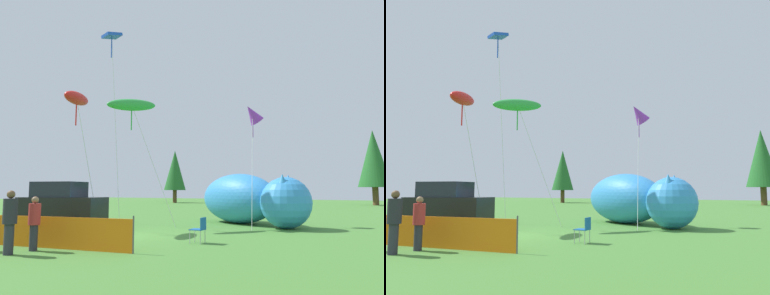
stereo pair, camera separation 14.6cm
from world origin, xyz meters
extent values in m
plane|color=#477F33|center=(0.00, 0.00, 0.00)|extent=(120.00, 120.00, 0.00)
cube|color=black|center=(-4.14, 0.90, 0.89)|extent=(4.33, 2.53, 1.25)
cube|color=#1E232D|center=(-4.34, 0.86, 1.89)|extent=(2.51, 2.03, 0.75)
cylinder|color=black|center=(-3.08, 2.00, 0.31)|extent=(0.66, 0.37, 0.63)
cylinder|color=black|center=(-2.74, 0.32, 0.31)|extent=(0.66, 0.37, 0.63)
cylinder|color=black|center=(-5.55, 1.49, 0.31)|extent=(0.66, 0.37, 0.63)
cylinder|color=black|center=(-5.20, -0.19, 0.31)|extent=(0.66, 0.37, 0.63)
cube|color=#1959A5|center=(3.85, -0.54, 0.48)|extent=(0.48, 0.48, 0.03)
cube|color=#1959A5|center=(4.07, -0.54, 0.69)|extent=(0.03, 0.45, 0.43)
cylinder|color=#A5A5AD|center=(3.65, -0.74, 0.24)|extent=(0.02, 0.02, 0.48)
cylinder|color=#A5A5AD|center=(3.64, -0.34, 0.24)|extent=(0.02, 0.02, 0.48)
cylinder|color=#A5A5AD|center=(4.05, -0.74, 0.24)|extent=(0.02, 0.02, 0.48)
cylinder|color=#A5A5AD|center=(4.05, -0.33, 0.24)|extent=(0.02, 0.02, 0.48)
ellipsoid|color=#338CD8|center=(2.49, 7.59, 1.39)|extent=(6.20, 5.25, 2.77)
ellipsoid|color=white|center=(2.49, 7.59, 0.76)|extent=(4.12, 3.62, 1.25)
sphere|color=#338CD8|center=(5.58, 5.72, 1.25)|extent=(2.49, 2.49, 2.49)
cone|color=#338CD8|center=(5.58, 6.35, 2.24)|extent=(0.70, 0.70, 0.75)
cone|color=#338CD8|center=(5.58, 5.10, 2.24)|extent=(0.70, 0.70, 0.75)
cube|color=orange|center=(-1.23, -3.87, 0.50)|extent=(8.65, 1.06, 1.01)
cylinder|color=#4C4C51|center=(3.10, -3.36, 0.55)|extent=(0.05, 0.05, 1.11)
cylinder|color=#2D2D38|center=(0.03, -4.32, 0.40)|extent=(0.25, 0.25, 0.79)
cylinder|color=#B72D2D|center=(0.03, -4.32, 1.12)|extent=(0.36, 0.36, 0.66)
sphere|color=#8C6647|center=(0.03, -4.32, 1.56)|extent=(0.21, 0.21, 0.21)
cylinder|color=#2D2D38|center=(-0.04, -5.14, 0.44)|extent=(0.28, 0.28, 0.88)
cylinder|color=#26262D|center=(-0.04, -5.14, 1.25)|extent=(0.40, 0.40, 0.74)
sphere|color=brown|center=(-0.04, -5.14, 1.74)|extent=(0.24, 0.24, 0.24)
cylinder|color=silver|center=(-3.16, 1.50, 3.09)|extent=(0.45, 2.29, 6.19)
ellipsoid|color=red|center=(-2.95, 0.37, 6.18)|extent=(1.35, 2.42, 0.80)
cylinder|color=red|center=(-2.95, 0.37, 5.48)|extent=(0.06, 0.06, 1.20)
cylinder|color=silver|center=(3.96, 5.60, 3.01)|extent=(0.71, 2.64, 6.03)
cone|color=purple|center=(3.61, 6.91, 6.02)|extent=(1.44, 1.45, 1.29)
cylinder|color=purple|center=(3.61, 6.91, 5.32)|extent=(0.06, 0.06, 1.20)
cylinder|color=silver|center=(-0.51, 3.35, 3.09)|extent=(1.87, 1.42, 6.18)
ellipsoid|color=green|center=(-1.42, 2.66, 6.18)|extent=(1.98, 2.51, 0.84)
cylinder|color=green|center=(-1.42, 2.66, 5.48)|extent=(0.06, 0.06, 1.20)
cylinder|color=silver|center=(-3.50, 4.03, 5.32)|extent=(0.23, 0.83, 10.65)
cube|color=blue|center=(-3.60, 3.62, 10.65)|extent=(1.21, 1.21, 0.37)
cylinder|color=blue|center=(-3.60, 3.62, 9.95)|extent=(0.06, 0.06, 1.20)
cylinder|color=brown|center=(-16.98, 34.93, 0.90)|extent=(0.58, 0.58, 1.80)
cone|color=#236028|center=(-16.98, 34.93, 4.69)|extent=(3.17, 3.17, 5.77)
cylinder|color=brown|center=(9.14, 37.96, 1.09)|extent=(0.70, 0.70, 2.19)
cone|color=#236028|center=(9.14, 37.96, 5.69)|extent=(3.85, 3.85, 7.00)
camera|label=1|loc=(9.72, -12.67, 1.88)|focal=35.00mm
camera|label=2|loc=(9.85, -12.60, 1.88)|focal=35.00mm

